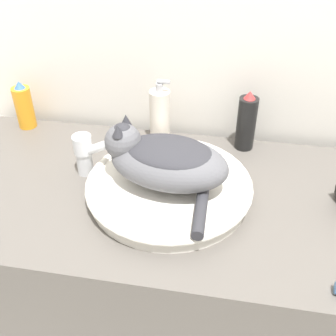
{
  "coord_description": "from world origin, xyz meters",
  "views": [
    {
      "loc": [
        0.16,
        -0.52,
        1.52
      ],
      "look_at": [
        0.02,
        0.28,
        0.92
      ],
      "focal_mm": 45.0,
      "sensor_mm": 36.0,
      "label": 1
    }
  ],
  "objects_px": {
    "cat": "(164,159)",
    "spray_bottle_trigger": "(24,106)",
    "hairspray_can_black": "(246,122)",
    "faucet": "(87,152)",
    "soap_pump_bottle": "(160,115)"
  },
  "relations": [
    {
      "from": "faucet",
      "to": "soap_pump_bottle",
      "type": "xyz_separation_m",
      "value": [
        0.16,
        0.21,
        0.01
      ]
    },
    {
      "from": "faucet",
      "to": "spray_bottle_trigger",
      "type": "relative_size",
      "value": 0.87
    },
    {
      "from": "faucet",
      "to": "hairspray_can_black",
      "type": "bearing_deg",
      "value": 39.34
    },
    {
      "from": "cat",
      "to": "spray_bottle_trigger",
      "type": "relative_size",
      "value": 2.07
    },
    {
      "from": "cat",
      "to": "soap_pump_bottle",
      "type": "bearing_deg",
      "value": -69.07
    },
    {
      "from": "spray_bottle_trigger",
      "to": "hairspray_can_black",
      "type": "distance_m",
      "value": 0.69
    },
    {
      "from": "spray_bottle_trigger",
      "to": "soap_pump_bottle",
      "type": "distance_m",
      "value": 0.44
    },
    {
      "from": "cat",
      "to": "hairspray_can_black",
      "type": "xyz_separation_m",
      "value": [
        0.19,
        0.26,
        -0.03
      ]
    },
    {
      "from": "hairspray_can_black",
      "to": "soap_pump_bottle",
      "type": "bearing_deg",
      "value": -180.0
    },
    {
      "from": "hairspray_can_black",
      "to": "cat",
      "type": "bearing_deg",
      "value": -126.54
    },
    {
      "from": "hairspray_can_black",
      "to": "soap_pump_bottle",
      "type": "height_order",
      "value": "soap_pump_bottle"
    },
    {
      "from": "spray_bottle_trigger",
      "to": "hairspray_can_black",
      "type": "relative_size",
      "value": 0.85
    },
    {
      "from": "cat",
      "to": "faucet",
      "type": "relative_size",
      "value": 2.38
    },
    {
      "from": "cat",
      "to": "soap_pump_bottle",
      "type": "xyz_separation_m",
      "value": [
        -0.06,
        0.26,
        -0.03
      ]
    },
    {
      "from": "faucet",
      "to": "soap_pump_bottle",
      "type": "bearing_deg",
      "value": 65.4
    }
  ]
}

